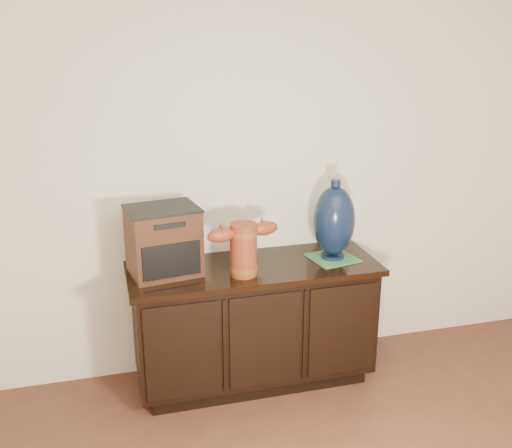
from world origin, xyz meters
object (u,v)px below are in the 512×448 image
object	(u,v)px
sideboard	(254,322)
spray_can	(252,247)
tv_radio	(164,241)
lamp_base	(334,221)
terracotta_vessel	(243,246)

from	to	relation	value
sideboard	spray_can	size ratio (longest dim) A/B	9.22
sideboard	tv_radio	size ratio (longest dim) A/B	3.42
sideboard	lamp_base	distance (m)	0.77
tv_radio	spray_can	world-z (taller)	tv_radio
sideboard	terracotta_vessel	distance (m)	0.56
tv_radio	lamp_base	xyz separation A→B (m)	(1.00, -0.04, 0.04)
terracotta_vessel	lamp_base	size ratio (longest dim) A/B	0.89
spray_can	sideboard	bearing A→B (deg)	-100.08
sideboard	tv_radio	distance (m)	0.76
lamp_base	spray_can	world-z (taller)	lamp_base
terracotta_vessel	sideboard	bearing A→B (deg)	41.48
sideboard	lamp_base	xyz separation A→B (m)	(0.49, -0.01, 0.60)
terracotta_vessel	tv_radio	world-z (taller)	tv_radio
terracotta_vessel	tv_radio	size ratio (longest dim) A/B	1.00
terracotta_vessel	lamp_base	distance (m)	0.59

